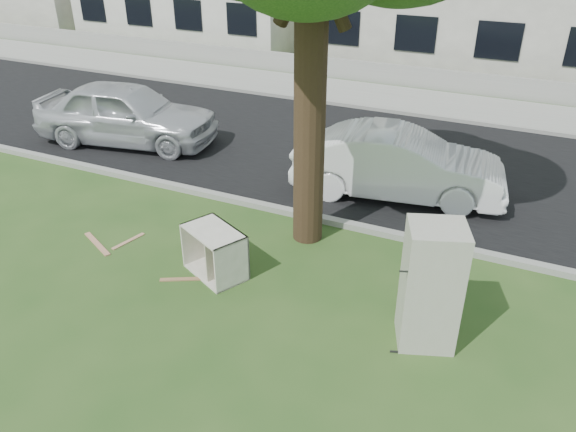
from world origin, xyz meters
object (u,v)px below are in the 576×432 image
at_px(fridge, 431,286).
at_px(car_left, 127,113).
at_px(cabinet, 215,252).
at_px(car_center, 398,164).

xyz_separation_m(fridge, car_left, (-8.75, 4.40, -0.12)).
relative_size(cabinet, car_center, 0.24).
xyz_separation_m(fridge, car_center, (-1.60, 4.33, -0.20)).
xyz_separation_m(car_center, car_left, (-7.15, 0.07, 0.08)).
bearing_deg(cabinet, car_left, 167.00).
bearing_deg(car_center, cabinet, 145.40).
distance_m(fridge, car_center, 4.62).
height_order(car_center, car_left, car_left).
bearing_deg(fridge, car_left, 133.50).
bearing_deg(car_center, car_left, 79.87).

